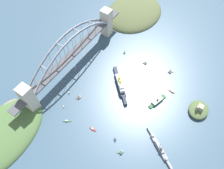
{
  "coord_description": "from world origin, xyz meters",
  "views": [
    {
      "loc": [
        169.9,
        194.79,
        312.65
      ],
      "look_at": [
        0.0,
        80.45,
        8.0
      ],
      "focal_mm": 35.9,
      "sensor_mm": 36.0,
      "label": 1
    }
  ],
  "objects_px": {
    "harbor_arch_bridge": "(72,55)",
    "small_boat_5": "(93,129)",
    "small_boat_9": "(146,62)",
    "small_boat_0": "(172,92)",
    "small_boat_3": "(69,92)",
    "small_boat_4": "(170,71)",
    "small_boat_1": "(64,106)",
    "small_boat_8": "(115,138)",
    "naval_cruiser": "(159,147)",
    "harbor_ferry_steamer": "(157,101)",
    "seaplane_taxiing_near_bridge": "(46,76)",
    "small_boat_2": "(67,121)",
    "small_boat_7": "(121,151)",
    "ocean_liner": "(120,84)",
    "fort_island_mid_harbor": "(199,110)",
    "small_boat_6": "(124,52)",
    "small_boat_10": "(79,96)"
  },
  "relations": [
    {
      "from": "ocean_liner",
      "to": "small_boat_3",
      "type": "height_order",
      "value": "ocean_liner"
    },
    {
      "from": "harbor_arch_bridge",
      "to": "small_boat_4",
      "type": "bearing_deg",
      "value": 119.35
    },
    {
      "from": "harbor_arch_bridge",
      "to": "fort_island_mid_harbor",
      "type": "height_order",
      "value": "harbor_arch_bridge"
    },
    {
      "from": "small_boat_2",
      "to": "small_boat_7",
      "type": "height_order",
      "value": "small_boat_7"
    },
    {
      "from": "harbor_ferry_steamer",
      "to": "seaplane_taxiing_near_bridge",
      "type": "relative_size",
      "value": 3.71
    },
    {
      "from": "small_boat_6",
      "to": "small_boat_9",
      "type": "height_order",
      "value": "small_boat_9"
    },
    {
      "from": "small_boat_1",
      "to": "small_boat_9",
      "type": "height_order",
      "value": "small_boat_9"
    },
    {
      "from": "small_boat_0",
      "to": "small_boat_5",
      "type": "height_order",
      "value": "small_boat_0"
    },
    {
      "from": "small_boat_5",
      "to": "small_boat_9",
      "type": "height_order",
      "value": "small_boat_9"
    },
    {
      "from": "small_boat_4",
      "to": "small_boat_9",
      "type": "height_order",
      "value": "small_boat_4"
    },
    {
      "from": "harbor_ferry_steamer",
      "to": "small_boat_4",
      "type": "bearing_deg",
      "value": -172.14
    },
    {
      "from": "ocean_liner",
      "to": "small_boat_2",
      "type": "bearing_deg",
      "value": -17.82
    },
    {
      "from": "small_boat_6",
      "to": "small_boat_10",
      "type": "bearing_deg",
      "value": -4.6
    },
    {
      "from": "small_boat_1",
      "to": "naval_cruiser",
      "type": "bearing_deg",
      "value": 98.97
    },
    {
      "from": "seaplane_taxiing_near_bridge",
      "to": "small_boat_10",
      "type": "xyz_separation_m",
      "value": [
        0.63,
        71.63,
        2.46
      ]
    },
    {
      "from": "seaplane_taxiing_near_bridge",
      "to": "small_boat_1",
      "type": "xyz_separation_m",
      "value": [
        27.18,
        62.13,
        -1.43
      ]
    },
    {
      "from": "harbor_arch_bridge",
      "to": "small_boat_6",
      "type": "xyz_separation_m",
      "value": [
        -76.02,
        57.06,
        -26.58
      ]
    },
    {
      "from": "harbor_ferry_steamer",
      "to": "small_boat_7",
      "type": "distance_m",
      "value": 100.53
    },
    {
      "from": "harbor_arch_bridge",
      "to": "small_boat_7",
      "type": "xyz_separation_m",
      "value": [
        83.36,
        151.92,
        -25.43
      ]
    },
    {
      "from": "small_boat_4",
      "to": "small_boat_1",
      "type": "bearing_deg",
      "value": -35.07
    },
    {
      "from": "small_boat_3",
      "to": "small_boat_5",
      "type": "relative_size",
      "value": 0.73
    },
    {
      "from": "seaplane_taxiing_near_bridge",
      "to": "small_boat_9",
      "type": "xyz_separation_m",
      "value": [
        -121.52,
        126.13,
        1.82
      ]
    },
    {
      "from": "small_boat_2",
      "to": "small_boat_6",
      "type": "xyz_separation_m",
      "value": [
        -165.32,
        -1.25,
        2.85
      ]
    },
    {
      "from": "naval_cruiser",
      "to": "harbor_ferry_steamer",
      "type": "relative_size",
      "value": 1.66
    },
    {
      "from": "seaplane_taxiing_near_bridge",
      "to": "harbor_arch_bridge",
      "type": "bearing_deg",
      "value": 151.95
    },
    {
      "from": "harbor_arch_bridge",
      "to": "small_boat_5",
      "type": "xyz_separation_m",
      "value": [
        78.12,
        98.48,
        -29.37
      ]
    },
    {
      "from": "harbor_ferry_steamer",
      "to": "small_boat_7",
      "type": "bearing_deg",
      "value": -2.34
    },
    {
      "from": "small_boat_1",
      "to": "small_boat_2",
      "type": "bearing_deg",
      "value": 51.64
    },
    {
      "from": "harbor_ferry_steamer",
      "to": "ocean_liner",
      "type": "bearing_deg",
      "value": -83.42
    },
    {
      "from": "small_boat_9",
      "to": "small_boat_0",
      "type": "bearing_deg",
      "value": 66.56
    },
    {
      "from": "small_boat_0",
      "to": "small_boat_1",
      "type": "relative_size",
      "value": 1.58
    },
    {
      "from": "harbor_ferry_steamer",
      "to": "seaplane_taxiing_near_bridge",
      "type": "bearing_deg",
      "value": -70.79
    },
    {
      "from": "small_boat_8",
      "to": "small_boat_4",
      "type": "bearing_deg",
      "value": 175.34
    },
    {
      "from": "ocean_liner",
      "to": "small_boat_3",
      "type": "distance_m",
      "value": 84.85
    },
    {
      "from": "seaplane_taxiing_near_bridge",
      "to": "small_boat_10",
      "type": "bearing_deg",
      "value": 89.5
    },
    {
      "from": "small_boat_1",
      "to": "small_boat_8",
      "type": "bearing_deg",
      "value": 90.6
    },
    {
      "from": "small_boat_4",
      "to": "small_boat_10",
      "type": "height_order",
      "value": "small_boat_10"
    },
    {
      "from": "naval_cruiser",
      "to": "small_boat_0",
      "type": "relative_size",
      "value": 5.23
    },
    {
      "from": "harbor_arch_bridge",
      "to": "fort_island_mid_harbor",
      "type": "distance_m",
      "value": 221.01
    },
    {
      "from": "small_boat_0",
      "to": "small_boat_4",
      "type": "relative_size",
      "value": 1.1
    },
    {
      "from": "small_boat_0",
      "to": "small_boat_8",
      "type": "relative_size",
      "value": 1.18
    },
    {
      "from": "small_boat_0",
      "to": "small_boat_10",
      "type": "height_order",
      "value": "small_boat_10"
    },
    {
      "from": "small_boat_7",
      "to": "small_boat_10",
      "type": "xyz_separation_m",
      "value": [
        -36.91,
        -104.71,
        -0.16
      ]
    },
    {
      "from": "fort_island_mid_harbor",
      "to": "small_boat_0",
      "type": "xyz_separation_m",
      "value": [
        -9.53,
        -48.91,
        -3.89
      ]
    },
    {
      "from": "harbor_arch_bridge",
      "to": "small_boat_5",
      "type": "bearing_deg",
      "value": 51.58
    },
    {
      "from": "small_boat_4",
      "to": "small_boat_8",
      "type": "xyz_separation_m",
      "value": [
        154.63,
        -12.6,
        -0.28
      ]
    },
    {
      "from": "small_boat_4",
      "to": "naval_cruiser",
      "type": "bearing_deg",
      "value": 19.44
    },
    {
      "from": "small_boat_0",
      "to": "small_boat_3",
      "type": "distance_m",
      "value": 169.0
    },
    {
      "from": "naval_cruiser",
      "to": "small_boat_10",
      "type": "bearing_deg",
      "value": -90.79
    },
    {
      "from": "small_boat_0",
      "to": "small_boat_8",
      "type": "xyz_separation_m",
      "value": [
        119.23,
        -32.99,
        3.46
      ]
    }
  ]
}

